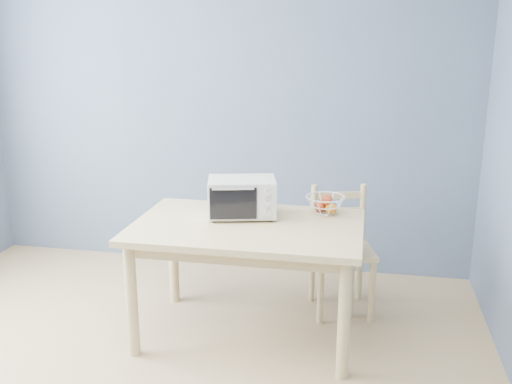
% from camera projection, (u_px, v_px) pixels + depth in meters
% --- Properties ---
extents(room, '(4.01, 4.51, 2.61)m').
position_uv_depth(room, '(88.00, 174.00, 2.41)').
color(room, tan).
rests_on(room, ground).
extents(dining_table, '(1.40, 0.90, 0.75)m').
position_uv_depth(dining_table, '(247.00, 239.00, 3.51)').
color(dining_table, '#DCC384').
rests_on(dining_table, ground).
extents(toaster_oven, '(0.48, 0.39, 0.25)m').
position_uv_depth(toaster_oven, '(239.00, 197.00, 3.59)').
color(toaster_oven, beige).
rests_on(toaster_oven, dining_table).
extents(fruit_basket, '(0.33, 0.33, 0.13)m').
position_uv_depth(fruit_basket, '(326.00, 204.00, 3.67)').
color(fruit_basket, white).
rests_on(fruit_basket, dining_table).
extents(dining_chair, '(0.50, 0.50, 0.87)m').
position_uv_depth(dining_chair, '(341.00, 251.00, 3.93)').
color(dining_chair, '#DCC384').
rests_on(dining_chair, ground).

